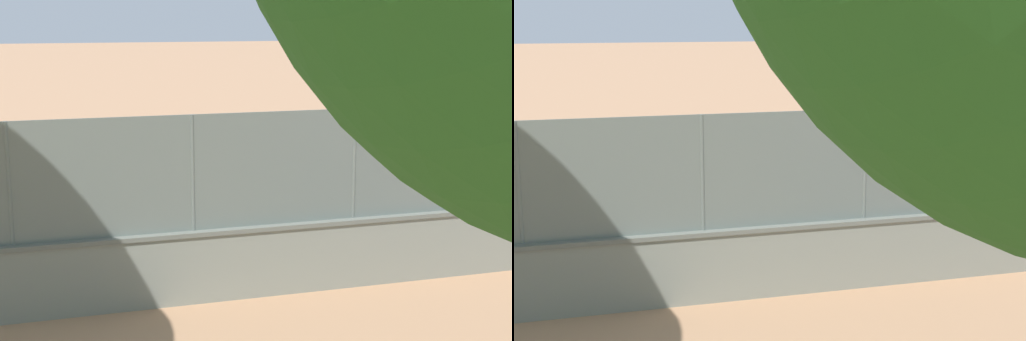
{
  "view_description": "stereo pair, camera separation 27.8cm",
  "coord_description": "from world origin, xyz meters",
  "views": [
    {
      "loc": [
        6.84,
        23.31,
        4.96
      ],
      "look_at": [
        1.21,
        6.47,
        1.4
      ],
      "focal_mm": 53.85,
      "sensor_mm": 36.0,
      "label": 1
    },
    {
      "loc": [
        6.57,
        23.4,
        4.96
      ],
      "look_at": [
        1.21,
        6.47,
        1.4
      ],
      "focal_mm": 53.85,
      "sensor_mm": 36.0,
      "label": 2
    }
  ],
  "objects": [
    {
      "name": "ground_plane",
      "position": [
        0.0,
        0.0,
        0.0
      ],
      "size": [
        260.0,
        260.0,
        0.0
      ],
      "primitive_type": "plane",
      "color": "tan"
    },
    {
      "name": "perimeter_wall",
      "position": [
        -2.24,
        10.9,
        0.66
      ],
      "size": [
        24.6,
        1.14,
        1.31
      ],
      "color": "gray",
      "rests_on": "ground_plane"
    },
    {
      "name": "fence_panel_on_wall",
      "position": [
        -2.24,
        10.9,
        2.32
      ],
      "size": [
        24.16,
        0.81,
        2.03
      ],
      "color": "slate",
      "rests_on": "perimeter_wall"
    },
    {
      "name": "player_near_wall_returning",
      "position": [
        5.09,
        2.8,
        1.02
      ],
      "size": [
        1.2,
        0.77,
        1.71
      ],
      "color": "#591919",
      "rests_on": "ground_plane"
    },
    {
      "name": "player_foreground_swinging",
      "position": [
        0.26,
        4.15,
        0.94
      ],
      "size": [
        0.72,
        1.06,
        1.6
      ],
      "color": "black",
      "rests_on": "ground_plane"
    },
    {
      "name": "sports_ball",
      "position": [
        3.73,
        3.94,
        1.44
      ],
      "size": [
        0.18,
        0.18,
        0.18
      ],
      "primitive_type": "sphere",
      "color": "orange"
    }
  ]
}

